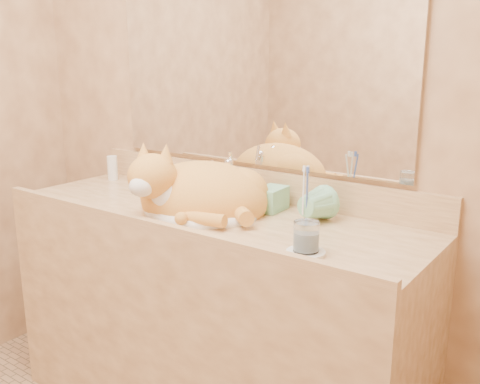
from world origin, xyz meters
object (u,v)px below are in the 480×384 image
Objects in this scene: sink_basin at (200,194)px; water_glass at (306,237)px; toothbrush_cup at (305,209)px; vanity_counter at (209,320)px; soap_dispenser at (262,188)px; cat at (196,190)px.

water_glass is (0.51, -0.15, -0.01)m from sink_basin.
vanity_counter is at bearing -168.21° from toothbrush_cup.
toothbrush_cup is (0.36, 0.07, 0.48)m from vanity_counter.
toothbrush_cup is (0.37, 0.09, -0.01)m from sink_basin.
sink_basin is 0.22m from soap_dispenser.
soap_dispenser is (0.19, 0.11, 0.03)m from sink_basin.
soap_dispenser is at bearing 30.75° from sink_basin.
soap_dispenser reaches higher than sink_basin.
vanity_counter is at bearing 161.39° from water_glass.
cat is (-0.02, -0.03, 0.51)m from vanity_counter.
vanity_counter is 0.71m from water_glass.
soap_dispenser is at bearing 12.02° from cat.
cat is at bearing -128.79° from vanity_counter.
water_glass is (0.52, -0.14, -0.03)m from cat.
sink_basin is (-0.02, -0.02, 0.49)m from vanity_counter.
soap_dispenser is 0.42m from water_glass.
soap_dispenser is at bearing 141.11° from water_glass.
toothbrush_cup is at bearing 120.19° from water_glass.
vanity_counter is 0.49m from sink_basin.
cat is at bearing -151.28° from soap_dispenser.
cat reaches higher than water_glass.
vanity_counter is at bearing 50.66° from sink_basin.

